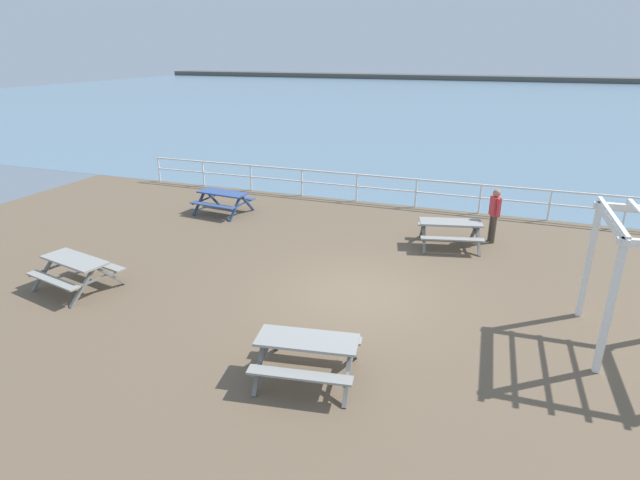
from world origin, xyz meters
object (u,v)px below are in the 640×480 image
picnic_table_near_right (76,266)px  picnic_table_near_left (307,348)px  visitor (494,212)px  picnic_table_far_left (450,227)px  picnic_table_mid_centre (223,197)px

picnic_table_near_right → picnic_table_near_left: bearing=-0.1°
picnic_table_near_left → visitor: visitor is taller
picnic_table_near_right → picnic_table_far_left: bearing=48.3°
picnic_table_mid_centre → picnic_table_far_left: 8.08m
picnic_table_near_left → visitor: 8.78m
picnic_table_mid_centre → picnic_table_near_left: bearing=-45.5°
picnic_table_near_left → picnic_table_near_right: size_ratio=0.98×
picnic_table_near_right → picnic_table_far_left: size_ratio=0.99×
picnic_table_near_left → picnic_table_mid_centre: same height
picnic_table_near_left → visitor: size_ratio=1.22×
picnic_table_near_left → picnic_table_mid_centre: size_ratio=1.04×
picnic_table_near_left → picnic_table_near_right: 6.81m
picnic_table_near_right → picnic_table_far_left: same height
picnic_table_near_right → picnic_table_far_left: (8.27, 6.11, 0.00)m
picnic_table_mid_centre → picnic_table_far_left: size_ratio=0.93×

